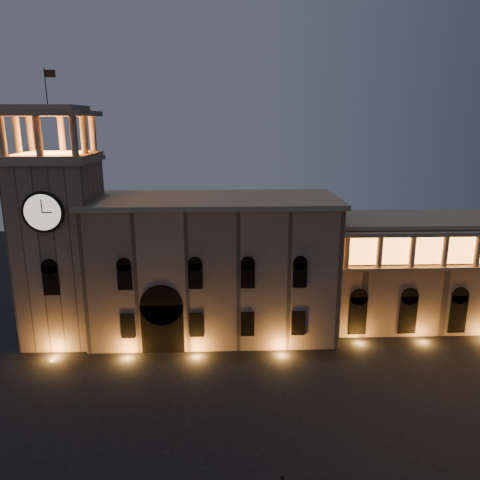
# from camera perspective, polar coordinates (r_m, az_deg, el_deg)

# --- Properties ---
(ground) EXTENTS (160.00, 160.00, 0.00)m
(ground) POSITION_cam_1_polar(r_m,az_deg,el_deg) (43.92, -0.72, -23.19)
(ground) COLOR black
(ground) RESTS_ON ground
(government_building) EXTENTS (30.80, 12.80, 17.60)m
(government_building) POSITION_cam_1_polar(r_m,az_deg,el_deg) (59.52, -3.29, -3.22)
(government_building) COLOR #896E59
(government_building) RESTS_ON ground
(clock_tower) EXTENTS (9.80, 9.80, 32.40)m
(clock_tower) POSITION_cam_1_polar(r_m,az_deg,el_deg) (60.83, -20.98, -0.13)
(clock_tower) COLOR #896E59
(clock_tower) RESTS_ON ground
(colonnade_wing) EXTENTS (40.60, 11.50, 14.50)m
(colonnade_wing) POSITION_cam_1_polar(r_m,az_deg,el_deg) (70.00, 25.94, -3.20)
(colonnade_wing) COLOR #846854
(colonnade_wing) RESTS_ON ground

